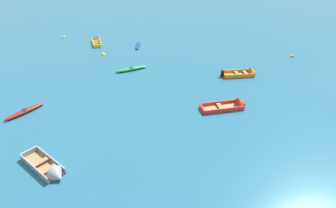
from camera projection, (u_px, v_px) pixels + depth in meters
name	position (u px, v px, depth m)	size (l,w,h in m)	color
rowboat_yellow_back_row_left	(96.00, 41.00, 39.79)	(2.38, 3.25, 0.89)	#99754C
kayak_green_midfield_left	(131.00, 69.00, 32.07)	(3.12, 2.65, 0.34)	#288C3D
rowboat_red_outer_right	(234.00, 105.00, 25.58)	(4.15, 2.79, 1.15)	#99754C
kayak_maroon_outer_left	(25.00, 111.00, 24.78)	(1.98, 3.40, 0.33)	maroon
rowboat_orange_distant_center	(246.00, 73.00, 31.04)	(3.81, 2.33, 1.12)	#99754C
rowboat_grey_far_right	(51.00, 171.00, 18.72)	(3.97, 2.84, 1.12)	#99754C
kayak_deep_blue_near_left	(138.00, 45.00, 38.48)	(1.04, 2.99, 0.28)	navy
mooring_buoy_far_field	(103.00, 55.00, 35.99)	(0.48, 0.48, 0.48)	yellow
mooring_buoy_outer_edge	(292.00, 57.00, 35.40)	(0.42, 0.42, 0.42)	orange
mooring_buoy_between_boats_left	(64.00, 37.00, 41.55)	(0.43, 0.43, 0.43)	yellow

